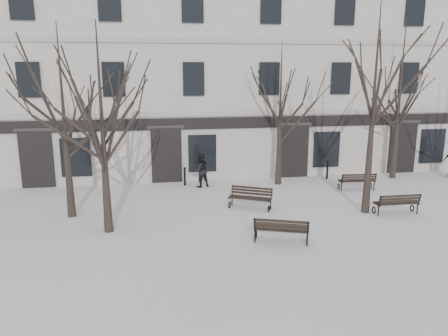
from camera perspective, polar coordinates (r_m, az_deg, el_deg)
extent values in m
plane|color=silver|center=(16.54, 5.96, -8.33)|extent=(100.00, 100.00, 0.00)
cube|color=beige|center=(28.14, -0.84, 12.05)|extent=(40.00, 10.00, 11.00)
cube|color=#A39D95|center=(23.30, 1.01, 7.14)|extent=(40.00, 0.12, 0.25)
cube|color=#A39D95|center=(23.21, 1.05, 16.27)|extent=(40.00, 0.12, 0.25)
cube|color=black|center=(23.35, 1.01, 5.92)|extent=(40.00, 0.10, 0.60)
cube|color=black|center=(23.95, -23.26, 1.03)|extent=(1.60, 0.22, 2.90)
cube|color=#2D2B28|center=(23.67, -23.61, 4.56)|extent=(1.90, 0.08, 0.18)
cube|color=black|center=(23.56, -18.78, 1.34)|extent=(1.50, 0.14, 2.00)
cube|color=black|center=(23.23, -7.52, 1.65)|extent=(1.60, 0.22, 2.90)
cube|color=#2D2B28|center=(22.95, -7.63, 5.30)|extent=(1.90, 0.08, 0.18)
cube|color=black|center=(23.36, -2.86, 1.94)|extent=(1.50, 0.14, 2.00)
cube|color=black|center=(24.45, 9.11, 2.17)|extent=(1.60, 0.22, 2.90)
cube|color=#2D2B28|center=(24.18, 9.26, 5.64)|extent=(1.90, 0.08, 0.18)
cube|color=black|center=(25.11, 13.23, 2.39)|extent=(1.50, 0.14, 2.00)
cube|color=black|center=(27.20, 22.23, 2.46)|extent=(1.60, 0.22, 2.90)
cube|color=#2D2B28|center=(26.95, 22.55, 5.57)|extent=(1.90, 0.08, 0.18)
cube|color=black|center=(28.23, 25.53, 2.61)|extent=(1.50, 0.14, 2.00)
cube|color=black|center=(23.52, -24.13, 10.48)|extent=(1.10, 0.14, 1.70)
cube|color=black|center=(23.70, -24.99, 19.17)|extent=(1.10, 0.14, 1.70)
cube|color=black|center=(22.86, -14.22, 11.16)|extent=(1.10, 0.14, 1.70)
cube|color=black|center=(23.04, -14.75, 20.13)|extent=(1.10, 0.14, 1.70)
cube|color=black|center=(22.89, -3.99, 11.52)|extent=(1.10, 0.14, 1.70)
cube|color=black|center=(23.07, -4.14, 20.50)|extent=(1.10, 0.14, 1.70)
cube|color=black|center=(23.60, 5.92, 11.54)|extent=(1.10, 0.14, 1.70)
cube|color=black|center=(23.78, 6.14, 20.24)|extent=(1.10, 0.14, 1.70)
cube|color=black|center=(24.95, 15.00, 11.25)|extent=(1.10, 0.14, 1.70)
cube|color=black|center=(25.11, 15.51, 19.47)|extent=(1.10, 0.14, 1.70)
cube|color=black|center=(26.82, 22.96, 10.77)|extent=(1.10, 0.14, 1.70)
cube|color=black|center=(26.98, 23.68, 18.41)|extent=(1.10, 0.14, 1.70)
cone|color=black|center=(16.97, -15.15, -2.46)|extent=(0.34, 0.34, 3.21)
cone|color=black|center=(16.59, -15.10, -2.88)|extent=(0.34, 0.34, 3.17)
cone|color=black|center=(19.07, 18.32, -0.26)|extent=(0.34, 0.34, 3.66)
cone|color=black|center=(18.73, -19.59, -1.26)|extent=(0.34, 0.34, 3.24)
cone|color=black|center=(22.80, 7.17, 1.60)|extent=(0.34, 0.34, 3.03)
cone|color=black|center=(25.60, 21.44, 2.67)|extent=(0.34, 0.34, 3.57)
torus|color=black|center=(15.80, 10.79, -8.97)|extent=(0.15, 0.31, 0.31)
cylinder|color=black|center=(15.42, 10.81, -9.19)|extent=(0.05, 0.05, 0.48)
cube|color=black|center=(15.51, 10.85, -8.11)|extent=(0.25, 0.57, 0.05)
torus|color=black|center=(15.88, 4.22, -8.66)|extent=(0.15, 0.31, 0.31)
cylinder|color=black|center=(15.49, 4.07, -8.87)|extent=(0.05, 0.05, 0.48)
cube|color=black|center=(15.58, 4.16, -7.79)|extent=(0.25, 0.57, 0.05)
cube|color=black|center=(15.73, 7.54, -7.59)|extent=(1.82, 0.73, 0.04)
cube|color=black|center=(15.59, 7.51, -7.78)|extent=(1.82, 0.73, 0.04)
cube|color=black|center=(15.45, 7.48, -7.98)|extent=(1.82, 0.73, 0.04)
cube|color=black|center=(15.31, 7.45, -8.17)|extent=(1.82, 0.73, 0.04)
cube|color=black|center=(15.22, 7.46, -7.75)|extent=(1.80, 0.68, 0.10)
cube|color=black|center=(15.16, 7.47, -7.33)|extent=(1.80, 0.68, 0.10)
cube|color=black|center=(15.09, 7.48, -6.91)|extent=(1.80, 0.68, 0.10)
cylinder|color=black|center=(15.17, 10.88, -7.74)|extent=(0.09, 0.16, 0.53)
cylinder|color=black|center=(15.25, 4.06, -7.42)|extent=(0.09, 0.16, 0.53)
torus|color=black|center=(20.32, 23.36, -4.82)|extent=(0.05, 0.30, 0.30)
cylinder|color=black|center=(20.00, 23.93, -4.89)|extent=(0.05, 0.05, 0.46)
cube|color=black|center=(20.08, 23.71, -4.11)|extent=(0.06, 0.56, 0.05)
torus|color=black|center=(19.47, 18.99, -5.21)|extent=(0.05, 0.30, 0.30)
cylinder|color=black|center=(19.14, 19.51, -5.30)|extent=(0.05, 0.05, 0.46)
cube|color=black|center=(19.22, 19.31, -4.48)|extent=(0.06, 0.56, 0.05)
cube|color=black|center=(19.82, 21.24, -4.05)|extent=(1.84, 0.11, 0.04)
cube|color=black|center=(19.70, 21.44, -4.17)|extent=(1.84, 0.11, 0.04)
cube|color=black|center=(19.58, 21.65, -4.29)|extent=(1.84, 0.11, 0.04)
cube|color=black|center=(19.47, 21.86, -4.41)|extent=(1.84, 0.11, 0.04)
cube|color=black|center=(19.39, 21.95, -4.07)|extent=(1.84, 0.06, 0.09)
cube|color=black|center=(19.34, 22.02, -3.74)|extent=(1.84, 0.06, 0.09)
cube|color=black|center=(19.29, 22.08, -3.41)|extent=(1.84, 0.06, 0.09)
cylinder|color=black|center=(19.82, 24.17, -3.77)|extent=(0.04, 0.15, 0.51)
cylinder|color=black|center=(18.94, 19.72, -4.12)|extent=(0.04, 0.15, 0.51)
torus|color=black|center=(19.10, 0.73, -4.82)|extent=(0.18, 0.29, 0.30)
cylinder|color=black|center=(19.41, 1.06, -4.26)|extent=(0.05, 0.05, 0.46)
cube|color=black|center=(19.17, 0.90, -3.76)|extent=(0.30, 0.53, 0.05)
torus|color=black|center=(18.68, 5.88, -5.31)|extent=(0.18, 0.29, 0.30)
cylinder|color=black|center=(19.00, 6.13, -4.72)|extent=(0.05, 0.05, 0.46)
cube|color=black|center=(18.76, 6.03, -4.21)|extent=(0.30, 0.53, 0.05)
cube|color=black|center=(18.73, 3.26, -4.12)|extent=(1.69, 0.93, 0.04)
cube|color=black|center=(18.86, 3.37, -4.00)|extent=(1.69, 0.93, 0.04)
cube|color=black|center=(19.00, 3.48, -3.87)|extent=(1.69, 0.93, 0.04)
cube|color=black|center=(19.13, 3.59, -3.75)|extent=(1.69, 0.93, 0.04)
cube|color=black|center=(19.13, 3.63, -3.34)|extent=(1.66, 0.88, 0.09)
cube|color=black|center=(19.11, 3.65, -2.96)|extent=(1.66, 0.88, 0.09)
cube|color=black|center=(19.10, 3.67, -2.59)|extent=(1.66, 0.88, 0.09)
cylinder|color=black|center=(19.36, 1.13, -2.95)|extent=(0.10, 0.15, 0.51)
cylinder|color=black|center=(18.95, 6.21, -3.39)|extent=(0.10, 0.15, 0.51)
torus|color=black|center=(23.37, 18.63, -2.18)|extent=(0.07, 0.29, 0.29)
cylinder|color=black|center=(23.03, 19.01, -2.20)|extent=(0.05, 0.05, 0.45)
cube|color=black|center=(23.14, 18.87, -1.55)|extent=(0.08, 0.55, 0.05)
torus|color=black|center=(22.72, 14.75, -2.34)|extent=(0.07, 0.29, 0.29)
cylinder|color=black|center=(22.38, 15.08, -2.37)|extent=(0.05, 0.05, 0.45)
cube|color=black|center=(22.48, 14.96, -1.70)|extent=(0.08, 0.55, 0.05)
cube|color=black|center=(22.98, 16.73, -1.44)|extent=(1.79, 0.19, 0.03)
cube|color=black|center=(22.86, 16.87, -1.53)|extent=(1.79, 0.19, 0.03)
cube|color=black|center=(22.74, 17.00, -1.62)|extent=(1.79, 0.19, 0.03)
cube|color=black|center=(22.61, 17.14, -1.71)|extent=(1.79, 0.19, 0.03)
cube|color=black|center=(22.55, 17.20, -1.41)|extent=(1.79, 0.13, 0.09)
cube|color=black|center=(22.50, 17.24, -1.13)|extent=(1.79, 0.13, 0.09)
cube|color=black|center=(22.45, 17.28, -0.85)|extent=(1.79, 0.13, 0.09)
cylinder|color=black|center=(22.86, 19.17, -1.23)|extent=(0.05, 0.14, 0.49)
cylinder|color=black|center=(22.20, 15.22, -1.38)|extent=(0.05, 0.14, 0.49)
cylinder|color=black|center=(22.64, -5.15, -1.19)|extent=(0.11, 0.11, 0.90)
sphere|color=black|center=(22.53, -5.17, -0.04)|extent=(0.13, 0.13, 0.13)
cylinder|color=black|center=(24.50, 13.34, -0.33)|extent=(0.11, 0.11, 0.95)
sphere|color=black|center=(24.40, 13.40, 0.80)|extent=(0.13, 0.13, 0.13)
imported|color=black|center=(22.44, -3.03, -2.47)|extent=(1.01, 0.88, 1.77)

